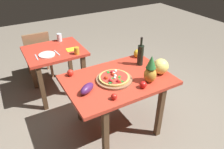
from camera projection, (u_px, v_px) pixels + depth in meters
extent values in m
plane|color=gray|center=(117.00, 126.00, 2.81)|extent=(10.00, 10.00, 0.00)
cube|color=brown|center=(105.00, 136.00, 2.21)|extent=(0.06, 0.06, 0.70)
cube|color=brown|center=(160.00, 113.00, 2.51)|extent=(0.06, 0.06, 0.70)
cube|color=brown|center=(79.00, 98.00, 2.74)|extent=(0.06, 0.06, 0.70)
cube|color=brown|center=(126.00, 83.00, 3.04)|extent=(0.06, 0.06, 0.70)
cube|color=red|center=(118.00, 80.00, 2.43)|extent=(1.19, 0.82, 0.04)
cube|color=brown|center=(42.00, 89.00, 2.92)|extent=(0.06, 0.06, 0.70)
cube|color=brown|center=(84.00, 77.00, 3.18)|extent=(0.06, 0.06, 0.70)
cube|color=brown|center=(32.00, 69.00, 3.38)|extent=(0.06, 0.06, 0.70)
cube|color=brown|center=(70.00, 60.00, 3.64)|extent=(0.06, 0.06, 0.70)
cube|color=red|center=(54.00, 51.00, 3.09)|extent=(0.82, 0.72, 0.04)
cube|color=#916043|center=(47.00, 59.00, 3.97)|extent=(0.04, 0.04, 0.41)
cube|color=#916043|center=(28.00, 63.00, 3.84)|extent=(0.04, 0.04, 0.41)
cube|color=#916043|center=(51.00, 67.00, 3.73)|extent=(0.04, 0.04, 0.41)
cube|color=#916043|center=(32.00, 72.00, 3.59)|extent=(0.04, 0.04, 0.41)
cube|color=#916043|center=(37.00, 54.00, 3.67)|extent=(0.41, 0.41, 0.04)
cube|color=olive|center=(37.00, 46.00, 3.42)|extent=(0.40, 0.05, 0.40)
cylinder|color=#916043|center=(114.00, 79.00, 2.38)|extent=(0.40, 0.40, 0.02)
cylinder|color=tan|center=(114.00, 78.00, 2.37)|extent=(0.34, 0.34, 0.02)
cylinder|color=#BF372A|center=(114.00, 77.00, 2.36)|extent=(0.30, 0.30, 0.00)
sphere|color=red|center=(120.00, 81.00, 2.27)|extent=(0.03, 0.03, 0.03)
sphere|color=red|center=(113.00, 74.00, 2.39)|extent=(0.04, 0.04, 0.04)
sphere|color=red|center=(118.00, 81.00, 2.27)|extent=(0.04, 0.04, 0.04)
sphere|color=red|center=(112.00, 82.00, 2.26)|extent=(0.03, 0.03, 0.03)
sphere|color=red|center=(115.00, 75.00, 2.38)|extent=(0.04, 0.04, 0.04)
sphere|color=red|center=(112.00, 72.00, 2.42)|extent=(0.04, 0.04, 0.04)
sphere|color=red|center=(110.00, 80.00, 2.28)|extent=(0.04, 0.04, 0.04)
sphere|color=red|center=(106.00, 78.00, 2.32)|extent=(0.04, 0.04, 0.04)
cube|color=#2E7B2D|center=(119.00, 80.00, 2.30)|extent=(0.05, 0.05, 0.00)
cube|color=#337633|center=(113.00, 78.00, 2.33)|extent=(0.05, 0.03, 0.00)
cube|color=#257932|center=(111.00, 83.00, 2.25)|extent=(0.04, 0.03, 0.00)
cube|color=#296E21|center=(122.00, 81.00, 2.28)|extent=(0.04, 0.05, 0.00)
cube|color=#317523|center=(119.00, 77.00, 2.35)|extent=(0.05, 0.05, 0.00)
cube|color=#227C28|center=(108.00, 72.00, 2.43)|extent=(0.04, 0.05, 0.00)
sphere|color=silver|center=(114.00, 73.00, 2.40)|extent=(0.03, 0.03, 0.03)
sphere|color=silver|center=(115.00, 76.00, 2.36)|extent=(0.03, 0.03, 0.03)
sphere|color=white|center=(116.00, 71.00, 2.44)|extent=(0.03, 0.03, 0.03)
sphere|color=white|center=(115.00, 76.00, 2.36)|extent=(0.04, 0.04, 0.04)
sphere|color=white|center=(115.00, 78.00, 2.32)|extent=(0.03, 0.03, 0.03)
cylinder|color=black|center=(140.00, 55.00, 2.64)|extent=(0.08, 0.08, 0.26)
cylinder|color=black|center=(141.00, 42.00, 2.55)|extent=(0.03, 0.03, 0.09)
cylinder|color=black|center=(142.00, 38.00, 2.52)|extent=(0.03, 0.03, 0.02)
ellipsoid|color=#BE8A30|center=(150.00, 75.00, 2.32)|extent=(0.14, 0.14, 0.17)
cone|color=#2C7134|center=(151.00, 62.00, 2.24)|extent=(0.11, 0.11, 0.15)
sphere|color=#EFE16F|center=(161.00, 66.00, 2.47)|extent=(0.18, 0.18, 0.18)
ellipsoid|color=yellow|center=(138.00, 53.00, 2.86)|extent=(0.10, 0.10, 0.11)
ellipsoid|color=#4A1F54|center=(87.00, 88.00, 2.18)|extent=(0.22, 0.18, 0.09)
sphere|color=red|center=(70.00, 73.00, 2.46)|extent=(0.08, 0.08, 0.08)
sphere|color=red|center=(143.00, 85.00, 2.25)|extent=(0.08, 0.08, 0.08)
sphere|color=red|center=(114.00, 97.00, 2.08)|extent=(0.06, 0.06, 0.06)
cylinder|color=orange|center=(77.00, 51.00, 2.93)|extent=(0.07, 0.07, 0.10)
cylinder|color=silver|center=(59.00, 37.00, 3.32)|extent=(0.07, 0.07, 0.12)
cylinder|color=white|center=(47.00, 55.00, 2.92)|extent=(0.22, 0.22, 0.02)
cube|color=silver|center=(37.00, 57.00, 2.87)|extent=(0.02, 0.18, 0.01)
cube|color=silver|center=(57.00, 53.00, 2.98)|extent=(0.03, 0.18, 0.01)
cube|color=yellow|center=(71.00, 49.00, 3.08)|extent=(0.15, 0.13, 0.01)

